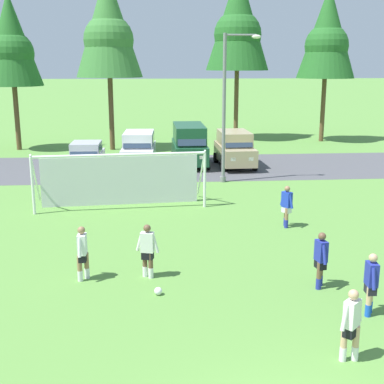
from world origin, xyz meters
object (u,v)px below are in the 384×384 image
(soccer_ball, at_px, (158,291))
(parked_car_slot_center_left, at_px, (189,144))
(parked_car_slot_far_left, at_px, (86,157))
(street_lamp, at_px, (227,107))
(soccer_goal, at_px, (120,178))
(player_winger_left, at_px, (351,325))
(player_defender_far, at_px, (148,251))
(player_winger_right, at_px, (321,260))
(player_striker_near, at_px, (287,206))
(parked_car_slot_center, at_px, (235,149))
(player_trailing_back, at_px, (83,253))
(player_midfield_center, at_px, (371,284))
(parked_car_slot_left, at_px, (139,149))

(soccer_ball, relative_size, parked_car_slot_center_left, 0.05)
(parked_car_slot_far_left, relative_size, street_lamp, 0.55)
(soccer_goal, distance_m, player_winger_left, 14.16)
(player_defender_far, bearing_deg, player_winger_right, -13.06)
(street_lamp, bearing_deg, player_defender_far, -108.40)
(player_striker_near, height_order, parked_car_slot_center, parked_car_slot_center)
(soccer_goal, xyz_separation_m, parked_car_slot_center, (6.53, 8.69, -0.18))
(player_defender_far, height_order, parked_car_slot_center, parked_car_slot_center)
(soccer_ball, bearing_deg, player_striker_near, 48.64)
(parked_car_slot_center, bearing_deg, parked_car_slot_center_left, 167.46)
(parked_car_slot_center, bearing_deg, player_defender_far, -107.54)
(player_striker_near, bearing_deg, soccer_goal, 150.87)
(player_trailing_back, bearing_deg, player_winger_right, -9.27)
(soccer_goal, distance_m, street_lamp, 7.49)
(parked_car_slot_far_left, bearing_deg, street_lamp, -23.63)
(player_midfield_center, xyz_separation_m, player_trailing_back, (-7.48, 2.82, 0.00))
(player_defender_far, bearing_deg, street_lamp, 71.60)
(soccer_ball, xyz_separation_m, street_lamp, (3.91, 13.87, 3.88))
(parked_car_slot_center_left, distance_m, street_lamp, 5.77)
(parked_car_slot_far_left, bearing_deg, parked_car_slot_left, 18.80)
(soccer_ball, distance_m, player_winger_left, 5.44)
(player_defender_far, bearing_deg, parked_car_slot_far_left, 102.68)
(parked_car_slot_center_left, bearing_deg, street_lamp, -71.59)
(parked_car_slot_far_left, xyz_separation_m, parked_car_slot_left, (3.07, 1.04, 0.24))
(player_midfield_center, height_order, parked_car_slot_left, parked_car_slot_left)
(player_winger_left, bearing_deg, player_trailing_back, 142.05)
(player_striker_near, distance_m, parked_car_slot_center_left, 13.26)
(soccer_ball, relative_size, parked_car_slot_far_left, 0.05)
(player_striker_near, relative_size, player_winger_left, 1.00)
(soccer_goal, bearing_deg, parked_car_slot_center, 53.05)
(player_trailing_back, relative_size, parked_car_slot_far_left, 0.39)
(player_trailing_back, distance_m, parked_car_slot_center_left, 18.07)
(parked_car_slot_center, bearing_deg, player_striker_near, -89.84)
(player_winger_right, height_order, street_lamp, street_lamp)
(player_midfield_center, xyz_separation_m, parked_car_slot_center, (-0.26, 19.71, 0.29))
(player_striker_near, height_order, player_midfield_center, same)
(soccer_ball, height_order, soccer_goal, soccer_goal)
(player_midfield_center, relative_size, parked_car_slot_far_left, 0.39)
(soccer_ball, bearing_deg, parked_car_slot_far_left, 102.68)
(parked_car_slot_left, distance_m, parked_car_slot_center_left, 3.15)
(player_midfield_center, bearing_deg, street_lamp, 95.15)
(player_midfield_center, distance_m, player_trailing_back, 8.00)
(player_winger_right, relative_size, parked_car_slot_center_left, 0.34)
(player_striker_near, relative_size, parked_car_slot_left, 0.35)
(street_lamp, bearing_deg, player_winger_left, -89.66)
(player_winger_right, relative_size, street_lamp, 0.21)
(soccer_ball, height_order, player_trailing_back, player_trailing_back)
(player_striker_near, relative_size, parked_car_slot_center_left, 0.34)
(parked_car_slot_center, xyz_separation_m, street_lamp, (-1.13, -4.25, 2.88))
(soccer_goal, relative_size, street_lamp, 0.98)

